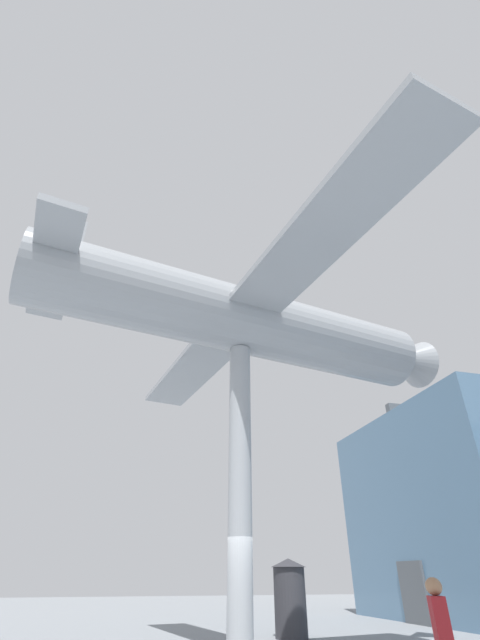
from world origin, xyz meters
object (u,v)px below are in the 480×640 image
(support_pylon_central, at_px, (240,484))
(visitor_person, at_px, (443,632))
(suspended_airplane, at_px, (249,322))
(info_kiosk, at_px, (290,596))

(support_pylon_central, distance_m, visitor_person, 4.92)
(support_pylon_central, height_order, visitor_person, support_pylon_central)
(support_pylon_central, xyz_separation_m, suspended_airplane, (-0.06, 0.30, 4.63))
(suspended_airplane, xyz_separation_m, info_kiosk, (-5.52, 2.82, -7.10))
(support_pylon_central, relative_size, suspended_airplane, 0.48)
(suspended_airplane, relative_size, visitor_person, 8.84)
(support_pylon_central, relative_size, visitor_person, 4.21)
(support_pylon_central, relative_size, info_kiosk, 3.21)
(support_pylon_central, bearing_deg, visitor_person, 35.24)
(suspended_airplane, distance_m, visitor_person, 8.31)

